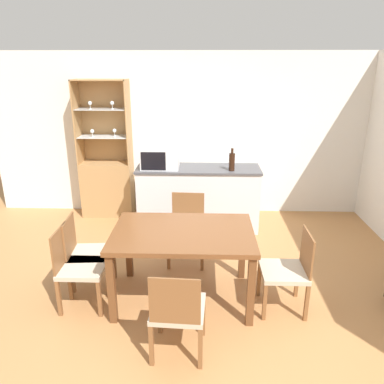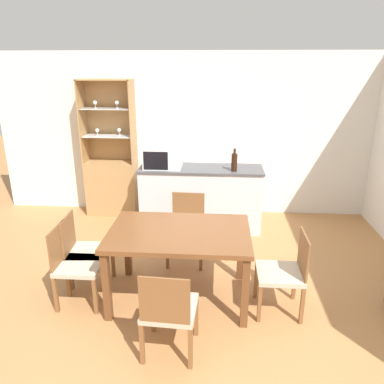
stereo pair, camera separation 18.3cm
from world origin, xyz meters
TOP-DOWN VIEW (x-y plane):
  - ground_plane at (0.00, 0.00)m, footprint 18.00×18.00m
  - wall_back at (0.00, 2.63)m, footprint 6.80×0.06m
  - kitchen_counter at (-0.07, 1.93)m, footprint 1.79×0.58m
  - display_cabinet at (-1.54, 2.41)m, footprint 0.81×0.39m
  - dining_table at (-0.19, 0.10)m, footprint 1.42×0.96m
  - dining_chair_side_left_far at (-1.24, 0.24)m, footprint 0.47×0.47m
  - dining_chair_side_left_near at (-1.24, -0.04)m, footprint 0.44×0.44m
  - dining_chair_side_right_near at (0.85, -0.04)m, footprint 0.44×0.44m
  - dining_chair_head_far at (-0.19, 0.91)m, footprint 0.46×0.46m
  - dining_chair_head_near at (-0.20, -0.71)m, footprint 0.46×0.46m
  - microwave at (-0.62, 1.91)m, footprint 0.54×0.40m
  - wine_bottle at (0.40, 1.79)m, footprint 0.08×0.08m

SIDE VIEW (x-z plane):
  - ground_plane at x=0.00m, z-range 0.00..0.00m
  - dining_chair_side_left_far at x=-1.24m, z-range 0.01..0.85m
  - dining_chair_side_left_near at x=-1.24m, z-range 0.01..0.85m
  - dining_chair_side_right_near at x=0.85m, z-range 0.01..0.85m
  - dining_chair_head_far at x=-0.19m, z-range 0.01..0.85m
  - dining_chair_head_near at x=-0.20m, z-range 0.01..0.85m
  - kitchen_counter at x=-0.07m, z-range 0.00..0.93m
  - display_cabinet at x=-1.54m, z-range -0.47..1.68m
  - dining_table at x=-0.19m, z-range 0.29..1.07m
  - wine_bottle at x=0.40m, z-range 0.91..1.23m
  - microwave at x=-0.62m, z-range 0.93..1.23m
  - wall_back at x=0.00m, z-range 0.00..2.55m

